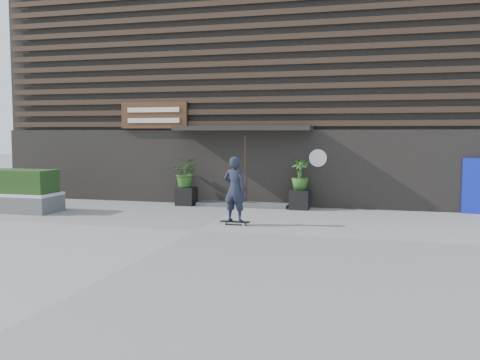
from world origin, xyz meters
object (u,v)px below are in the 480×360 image
(planter_pot_left, at_px, (186,196))
(raised_bed, at_px, (4,203))
(skateboarder, at_px, (235,189))
(planter_pot_right, at_px, (300,200))

(planter_pot_left, distance_m, raised_bed, 5.64)
(raised_bed, bearing_deg, skateboarder, -4.94)
(planter_pot_left, bearing_deg, skateboarder, -52.00)
(planter_pot_right, xyz_separation_m, skateboarder, (-1.19, -3.34, 0.64))
(raised_bed, relative_size, skateboarder, 1.95)
(planter_pot_left, distance_m, planter_pot_right, 3.80)
(raised_bed, bearing_deg, planter_pot_right, 17.05)
(planter_pot_left, height_order, skateboarder, skateboarder)
(planter_pot_right, bearing_deg, planter_pot_left, 180.00)
(raised_bed, distance_m, skateboarder, 7.63)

